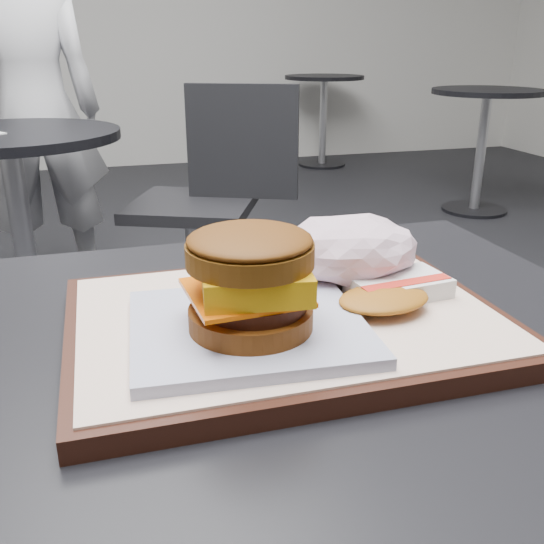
{
  "coord_description": "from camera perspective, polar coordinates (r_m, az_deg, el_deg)",
  "views": [
    {
      "loc": [
        -0.08,
        -0.45,
        1.02
      ],
      "look_at": [
        0.05,
        0.0,
        0.83
      ],
      "focal_mm": 40.0,
      "sensor_mm": 36.0,
      "label": 1
    }
  ],
  "objects": [
    {
      "name": "customer_table",
      "position": [
        0.63,
        -4.45,
        -22.3
      ],
      "size": [
        0.8,
        0.6,
        0.77
      ],
      "color": "#A5A5AA",
      "rests_on": "ground"
    },
    {
      "name": "serving_tray",
      "position": [
        0.55,
        1.33,
        -4.69
      ],
      "size": [
        0.38,
        0.28,
        0.02
      ],
      "color": "black",
      "rests_on": "customer_table"
    },
    {
      "name": "breakfast_sandwich",
      "position": [
        0.48,
        -2.07,
        -1.88
      ],
      "size": [
        0.2,
        0.18,
        0.09
      ],
      "color": "silver",
      "rests_on": "serving_tray"
    },
    {
      "name": "hash_brown",
      "position": [
        0.57,
        11.24,
        -1.81
      ],
      "size": [
        0.13,
        0.1,
        0.02
      ],
      "color": "white",
      "rests_on": "serving_tray"
    },
    {
      "name": "crumpled_wrapper",
      "position": [
        0.61,
        7.24,
        2.15
      ],
      "size": [
        0.14,
        0.11,
        0.06
      ],
      "primitive_type": null,
      "color": "white",
      "rests_on": "serving_tray"
    },
    {
      "name": "neighbor_table",
      "position": [
        2.17,
        -22.93,
        6.87
      ],
      "size": [
        0.7,
        0.7,
        0.75
      ],
      "color": "black",
      "rests_on": "ground"
    },
    {
      "name": "neighbor_chair",
      "position": [
        2.21,
        -5.84,
        7.57
      ],
      "size": [
        0.66,
        0.55,
        0.88
      ],
      "color": "#9D9DA2",
      "rests_on": "ground"
    },
    {
      "name": "patron",
      "position": [
        2.7,
        -21.51,
        13.9
      ],
      "size": [
        0.58,
        0.41,
        1.5
      ],
      "primitive_type": "imported",
      "rotation": [
        0.0,
        0.0,
        3.24
      ],
      "color": "silver",
      "rests_on": "ground"
    },
    {
      "name": "bg_table_near",
      "position": [
        4.0,
        19.37,
        13.26
      ],
      "size": [
        0.66,
        0.66,
        0.75
      ],
      "color": "black",
      "rests_on": "ground"
    },
    {
      "name": "bg_table_far",
      "position": [
        5.32,
        4.88,
        15.94
      ],
      "size": [
        0.66,
        0.66,
        0.75
      ],
      "color": "black",
      "rests_on": "ground"
    }
  ]
}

